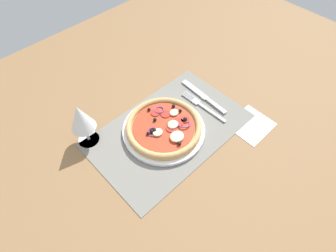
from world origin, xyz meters
TOP-DOWN VIEW (x-y plane):
  - ground_plane at (0.00, 0.00)cm, footprint 190.00×140.00cm
  - placemat at (0.00, 0.00)cm, footprint 48.48×30.32cm
  - plate at (-1.58, 0.72)cm, footprint 25.34×25.34cm
  - pizza at (-1.51, 0.64)cm, footprint 23.11×23.11cm
  - fork at (14.62, -0.19)cm, footprint 2.35×18.04cm
  - knife at (18.18, 2.20)cm, footprint 2.63×20.06cm
  - wine_glass at (-20.11, 14.24)cm, footprint 7.20×7.20cm
  - napkin at (20.15, -16.40)cm, footprint 12.58×11.33cm

SIDE VIEW (x-z plane):
  - ground_plane at x=0.00cm, z-range -2.40..0.00cm
  - napkin at x=20.15cm, z-range 0.00..0.36cm
  - placemat at x=0.00cm, z-range 0.00..0.40cm
  - fork at x=14.62cm, z-range 0.40..0.84cm
  - knife at x=18.18cm, z-range 0.35..0.96cm
  - plate at x=-1.58cm, z-range 0.40..1.56cm
  - pizza at x=-1.51cm, z-range 1.35..3.97cm
  - wine_glass at x=-20.11cm, z-range 2.83..17.73cm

